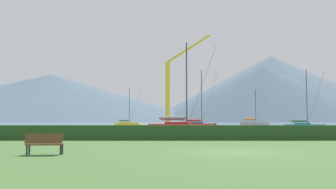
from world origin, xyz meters
name	(u,v)px	position (x,y,z in m)	size (l,w,h in m)	color
ground_plane	(235,153)	(0.00, 0.00, 0.00)	(1000.00, 1000.00, 0.00)	#3D602D
harbor_water	(174,124)	(0.00, 137.00, 0.00)	(320.00, 246.00, 0.00)	gray
hedge_line	(208,132)	(0.00, 11.00, 0.57)	(80.00, 1.20, 1.14)	#284C23
sailboat_slip_1	(126,124)	(-13.24, 71.42, 0.59)	(7.00, 2.29, 9.35)	gold
sailboat_slip_5	(198,125)	(2.55, 48.63, 0.61)	(7.15, 2.54, 10.84)	black
sailboat_slip_6	(181,128)	(-1.61, 23.21, 0.69)	(8.44, 3.84, 10.31)	red
sailboat_slip_7	(303,126)	(18.32, 39.29, 0.57)	(6.75, 2.32, 9.52)	#19707A
sailboat_slip_8	(252,123)	(21.26, 84.69, 0.74)	(9.11, 4.13, 10.32)	#9E9EA3
park_bench_near_path	(43,143)	(-8.63, -1.03, 0.53)	(1.63, 0.56, 0.95)	brown
dock_crane	(168,98)	(-2.89, 47.34, 5.61)	(8.82, 2.00, 17.19)	#333338
distant_hill_west_ridge	(261,94)	(89.91, 330.99, 27.68)	(213.66, 213.66, 55.37)	#425666
distant_hill_central_peak	(49,98)	(-130.80, 370.20, 25.77)	(348.35, 348.35, 51.54)	#425666
distant_hill_east_ridge	(270,89)	(113.23, 381.29, 37.11)	(284.64, 284.64, 74.22)	#4C6070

